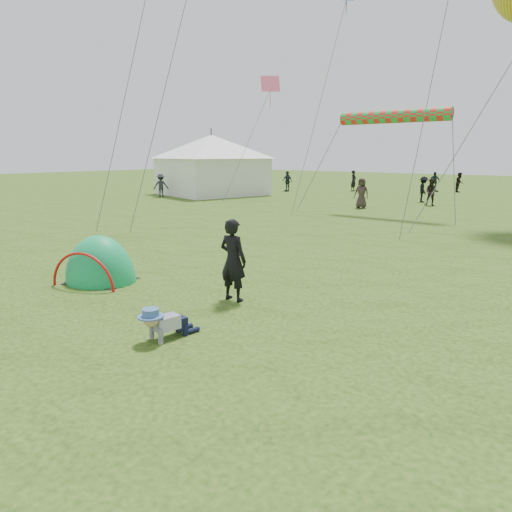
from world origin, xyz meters
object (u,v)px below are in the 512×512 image
Objects in this scene: crawling_toddler at (163,322)px; popup_tent at (101,281)px; event_marquee at (212,163)px; standing_adult at (233,260)px.

crawling_toddler is 0.34× the size of popup_tent.
event_marquee reaches higher than crawling_toddler.
crawling_toddler is 0.45× the size of standing_adult.
event_marquee reaches higher than popup_tent.
standing_adult is at bearing -30.38° from event_marquee.
event_marquee is at bearing -48.25° from standing_adult.
event_marquee is (-19.00, 20.91, 2.10)m from crawling_toddler.
event_marquee is (-15.02, 19.52, 2.40)m from popup_tent.
crawling_toddler is 0.11× the size of event_marquee.
standing_adult reaches higher than crawling_toddler.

